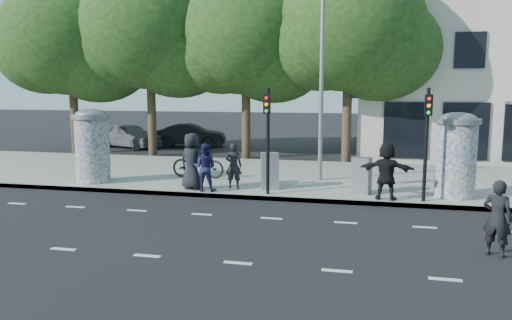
% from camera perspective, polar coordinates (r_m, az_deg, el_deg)
% --- Properties ---
extents(ground, '(120.00, 120.00, 0.00)m').
position_cam_1_polar(ground, '(12.42, 0.54, -8.33)').
color(ground, black).
rests_on(ground, ground).
extents(sidewalk, '(40.00, 8.00, 0.15)m').
position_cam_1_polar(sidewalk, '(19.61, 5.18, -1.97)').
color(sidewalk, gray).
rests_on(sidewalk, ground).
extents(curb, '(40.00, 0.10, 0.16)m').
position_cam_1_polar(curb, '(15.78, 3.28, -4.47)').
color(curb, slate).
rests_on(curb, ground).
extents(lane_dash_near, '(32.00, 0.12, 0.01)m').
position_cam_1_polar(lane_dash_near, '(10.39, -2.07, -11.69)').
color(lane_dash_near, silver).
rests_on(lane_dash_near, ground).
extents(lane_dash_far, '(32.00, 0.12, 0.01)m').
position_cam_1_polar(lane_dash_far, '(13.74, 1.79, -6.69)').
color(lane_dash_far, silver).
rests_on(lane_dash_far, ground).
extents(ad_column_left, '(1.36, 1.36, 2.65)m').
position_cam_1_polar(ad_column_left, '(18.94, -18.21, 1.75)').
color(ad_column_left, beige).
rests_on(ad_column_left, sidewalk).
extents(ad_column_right, '(1.36, 1.36, 2.65)m').
position_cam_1_polar(ad_column_right, '(16.68, 21.92, 0.74)').
color(ad_column_right, beige).
rests_on(ad_column_right, sidewalk).
extents(traffic_pole_near, '(0.22, 0.31, 3.40)m').
position_cam_1_polar(traffic_pole_near, '(15.79, 1.33, 3.48)').
color(traffic_pole_near, black).
rests_on(traffic_pole_near, sidewalk).
extents(traffic_pole_far, '(0.22, 0.31, 3.40)m').
position_cam_1_polar(traffic_pole_far, '(15.58, 18.94, 2.97)').
color(traffic_pole_far, black).
rests_on(traffic_pole_far, sidewalk).
extents(street_lamp, '(0.25, 0.93, 8.00)m').
position_cam_1_polar(street_lamp, '(18.39, 7.53, 12.08)').
color(street_lamp, slate).
rests_on(street_lamp, sidewalk).
extents(tree_far_left, '(7.20, 7.20, 9.26)m').
position_cam_1_polar(tree_far_left, '(28.81, -20.46, 13.01)').
color(tree_far_left, '#38281C').
rests_on(tree_far_left, ground).
extents(tree_mid_left, '(7.20, 7.20, 9.57)m').
position_cam_1_polar(tree_mid_left, '(26.69, -12.11, 14.43)').
color(tree_mid_left, '#38281C').
rests_on(tree_mid_left, ground).
extents(tree_near_left, '(6.80, 6.80, 8.97)m').
position_cam_1_polar(tree_near_left, '(25.19, -1.17, 13.99)').
color(tree_near_left, '#38281C').
rests_on(tree_near_left, ground).
extents(tree_center, '(7.00, 7.00, 9.30)m').
position_cam_1_polar(tree_center, '(24.12, 10.60, 14.70)').
color(tree_center, '#38281C').
rests_on(tree_center, ground).
extents(ped_a, '(1.07, 0.86, 1.91)m').
position_cam_1_polar(ped_a, '(16.86, -7.32, -0.14)').
color(ped_a, black).
rests_on(ped_a, sidewalk).
extents(ped_b, '(0.58, 0.40, 1.55)m').
position_cam_1_polar(ped_b, '(16.94, -2.58, -0.64)').
color(ped_b, black).
rests_on(ped_b, sidewalk).
extents(ped_c, '(0.80, 0.64, 1.59)m').
position_cam_1_polar(ped_c, '(16.55, -5.86, -0.83)').
color(ped_c, '#1C1C46').
rests_on(ped_c, sidewalk).
extents(ped_f, '(1.70, 0.77, 1.77)m').
position_cam_1_polar(ped_f, '(15.70, 14.69, -1.22)').
color(ped_f, black).
rests_on(ped_f, sidewalk).
extents(man_road, '(0.71, 0.63, 1.64)m').
position_cam_1_polar(man_road, '(11.74, 25.87, -6.00)').
color(man_road, black).
rests_on(man_road, ground).
extents(bicycle, '(0.82, 2.09, 1.08)m').
position_cam_1_polar(bicycle, '(19.06, -6.65, -0.41)').
color(bicycle, black).
rests_on(bicycle, sidewalk).
extents(cabinet_left, '(0.68, 0.57, 1.23)m').
position_cam_1_polar(cabinet_left, '(16.85, 1.57, -1.25)').
color(cabinet_left, gray).
rests_on(cabinet_left, sidewalk).
extents(cabinet_right, '(0.66, 0.56, 1.18)m').
position_cam_1_polar(cabinet_right, '(16.43, 11.98, -1.75)').
color(cabinet_right, slate).
rests_on(cabinet_right, sidewalk).
extents(car_left, '(3.19, 4.59, 1.45)m').
position_cam_1_polar(car_left, '(30.74, -14.21, 2.74)').
color(car_left, slate).
rests_on(car_left, ground).
extents(car_mid, '(2.15, 4.36, 1.38)m').
position_cam_1_polar(car_mid, '(30.59, -7.49, 2.82)').
color(car_mid, black).
rests_on(car_mid, ground).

